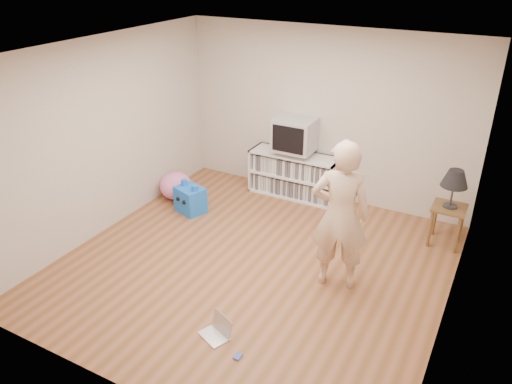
{
  "coord_description": "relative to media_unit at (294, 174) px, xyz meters",
  "views": [
    {
      "loc": [
        2.49,
        -4.55,
        3.57
      ],
      "look_at": [
        -0.18,
        0.4,
        0.8
      ],
      "focal_mm": 35.0,
      "sensor_mm": 36.0,
      "label": 1
    }
  ],
  "objects": [
    {
      "name": "plush_blue",
      "position": [
        -1.12,
        -1.25,
        -0.15
      ],
      "size": [
        0.49,
        0.44,
        0.48
      ],
      "rotation": [
        0.0,
        0.0,
        -0.32
      ],
      "color": "blue",
      "rests_on": "ground"
    },
    {
      "name": "walls",
      "position": [
        0.38,
        -2.04,
        0.95
      ],
      "size": [
        4.52,
        4.52,
        2.6
      ],
      "color": "beige",
      "rests_on": "ground"
    },
    {
      "name": "laptop",
      "position": [
        0.66,
        -3.3,
        -0.29
      ],
      "size": [
        0.37,
        0.34,
        0.21
      ],
      "rotation": [
        0.0,
        0.0,
        -0.4
      ],
      "color": "silver",
      "rests_on": "ground"
    },
    {
      "name": "dvd_deck",
      "position": [
        0.0,
        -0.02,
        0.39
      ],
      "size": [
        0.45,
        0.35,
        0.07
      ],
      "primitive_type": "cube",
      "color": "gray",
      "rests_on": "media_unit"
    },
    {
      "name": "crt_tv",
      "position": [
        0.0,
        -0.02,
        0.67
      ],
      "size": [
        0.6,
        0.53,
        0.5
      ],
      "color": "#ADADB2",
      "rests_on": "dvd_deck"
    },
    {
      "name": "person",
      "position": [
        1.4,
        -1.9,
        0.54
      ],
      "size": [
        0.75,
        0.6,
        1.79
      ],
      "primitive_type": "imported",
      "rotation": [
        0.0,
        0.0,
        3.44
      ],
      "color": "beige",
      "rests_on": "ground"
    },
    {
      "name": "ceiling",
      "position": [
        0.38,
        -2.04,
        2.25
      ],
      "size": [
        4.5,
        4.5,
        0.01
      ],
      "primitive_type": "cube",
      "color": "white",
      "rests_on": "walls"
    },
    {
      "name": "side_table",
      "position": [
        2.37,
        -0.39,
        0.07
      ],
      "size": [
        0.42,
        0.42,
        0.55
      ],
      "color": "brown",
      "rests_on": "ground"
    },
    {
      "name": "media_unit",
      "position": [
        0.0,
        0.0,
        0.0
      ],
      "size": [
        1.4,
        0.45,
        0.7
      ],
      "color": "white",
      "rests_on": "ground"
    },
    {
      "name": "plush_pink",
      "position": [
        -1.57,
        -0.99,
        -0.14
      ],
      "size": [
        0.64,
        0.64,
        0.42
      ],
      "primitive_type": "ellipsoid",
      "rotation": [
        0.0,
        0.0,
        -0.35
      ],
      "color": "pink",
      "rests_on": "ground"
    },
    {
      "name": "ground",
      "position": [
        0.38,
        -2.04,
        -0.35
      ],
      "size": [
        4.5,
        4.5,
        0.0
      ],
      "primitive_type": "plane",
      "color": "brown",
      "rests_on": "ground"
    },
    {
      "name": "table_lamp",
      "position": [
        2.37,
        -0.39,
        0.59
      ],
      "size": [
        0.34,
        0.34,
        0.52
      ],
      "color": "#333333",
      "rests_on": "side_table"
    },
    {
      "name": "playing_cards",
      "position": [
        0.99,
        -3.48,
        -0.34
      ],
      "size": [
        0.07,
        0.09,
        0.02
      ],
      "primitive_type": "cube",
      "rotation": [
        0.0,
        0.0,
        0.03
      ],
      "color": "#495FC3",
      "rests_on": "ground"
    }
  ]
}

